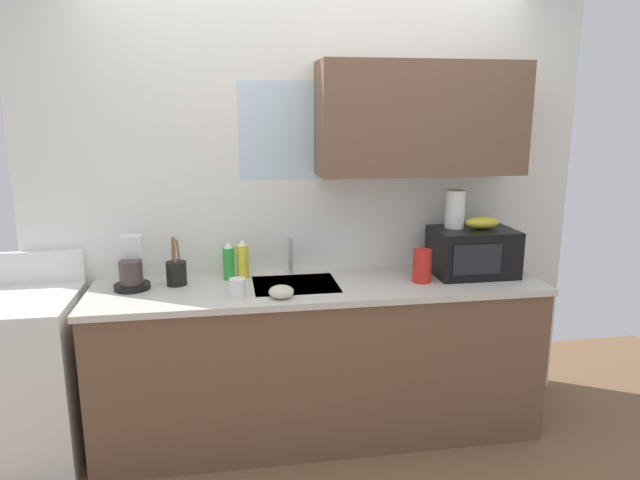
# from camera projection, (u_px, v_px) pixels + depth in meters

# --- Properties ---
(kitchen_wall_assembly) EXTENTS (3.26, 0.42, 2.50)m
(kitchen_wall_assembly) POSITION_uv_depth(u_px,v_px,m) (333.00, 191.00, 3.36)
(kitchen_wall_assembly) COLOR white
(kitchen_wall_assembly) RESTS_ON ground
(counter_unit) EXTENTS (2.49, 0.63, 0.90)m
(counter_unit) POSITION_uv_depth(u_px,v_px,m) (320.00, 358.00, 3.25)
(counter_unit) COLOR brown
(counter_unit) RESTS_ON ground
(sink_faucet) EXTENTS (0.03, 0.03, 0.21)m
(sink_faucet) POSITION_uv_depth(u_px,v_px,m) (291.00, 256.00, 3.34)
(sink_faucet) COLOR #B2B5BA
(sink_faucet) RESTS_ON counter_unit
(stove_range) EXTENTS (0.60, 0.60, 1.08)m
(stove_range) POSITION_uv_depth(u_px,v_px,m) (22.00, 379.00, 3.00)
(stove_range) COLOR white
(stove_range) RESTS_ON ground
(microwave) EXTENTS (0.46, 0.35, 0.27)m
(microwave) POSITION_uv_depth(u_px,v_px,m) (473.00, 252.00, 3.32)
(microwave) COLOR black
(microwave) RESTS_ON counter_unit
(banana_bunch) EXTENTS (0.20, 0.11, 0.07)m
(banana_bunch) POSITION_uv_depth(u_px,v_px,m) (482.00, 223.00, 3.29)
(banana_bunch) COLOR gold
(banana_bunch) RESTS_ON microwave
(paper_towel_roll) EXTENTS (0.11, 0.11, 0.22)m
(paper_towel_roll) POSITION_uv_depth(u_px,v_px,m) (455.00, 209.00, 3.30)
(paper_towel_roll) COLOR white
(paper_towel_roll) RESTS_ON microwave
(coffee_maker) EXTENTS (0.19, 0.21, 0.28)m
(coffee_maker) POSITION_uv_depth(u_px,v_px,m) (132.00, 269.00, 3.07)
(coffee_maker) COLOR black
(coffee_maker) RESTS_ON counter_unit
(dish_soap_bottle_yellow) EXTENTS (0.07, 0.07, 0.23)m
(dish_soap_bottle_yellow) POSITION_uv_depth(u_px,v_px,m) (243.00, 260.00, 3.25)
(dish_soap_bottle_yellow) COLOR yellow
(dish_soap_bottle_yellow) RESTS_ON counter_unit
(dish_soap_bottle_green) EXTENTS (0.07, 0.07, 0.22)m
(dish_soap_bottle_green) POSITION_uv_depth(u_px,v_px,m) (229.00, 262.00, 3.23)
(dish_soap_bottle_green) COLOR green
(dish_soap_bottle_green) RESTS_ON counter_unit
(cereal_canister) EXTENTS (0.10, 0.10, 0.19)m
(cereal_canister) POSITION_uv_depth(u_px,v_px,m) (422.00, 266.00, 3.18)
(cereal_canister) COLOR red
(cereal_canister) RESTS_ON counter_unit
(mug_white) EXTENTS (0.08, 0.08, 0.09)m
(mug_white) POSITION_uv_depth(u_px,v_px,m) (237.00, 288.00, 2.93)
(mug_white) COLOR white
(mug_white) RESTS_ON counter_unit
(utensil_crock) EXTENTS (0.11, 0.11, 0.27)m
(utensil_crock) POSITION_uv_depth(u_px,v_px,m) (176.00, 272.00, 3.13)
(utensil_crock) COLOR black
(utensil_crock) RESTS_ON counter_unit
(small_bowl) EXTENTS (0.13, 0.13, 0.06)m
(small_bowl) POSITION_uv_depth(u_px,v_px,m) (281.00, 292.00, 2.92)
(small_bowl) COLOR beige
(small_bowl) RESTS_ON counter_unit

